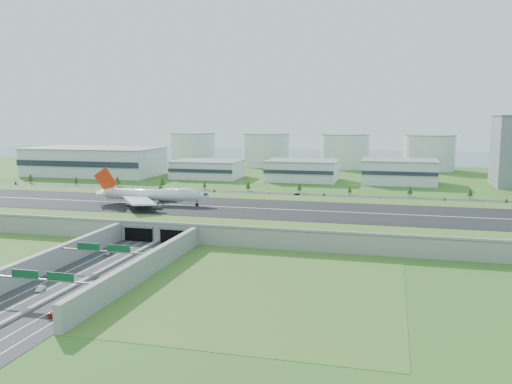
% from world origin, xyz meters
% --- Properties ---
extents(ground, '(1200.00, 1200.00, 0.00)m').
position_xyz_m(ground, '(0.00, 0.00, 0.00)').
color(ground, '#37551A').
rests_on(ground, ground).
extents(airfield_deck, '(520.00, 100.00, 9.20)m').
position_xyz_m(airfield_deck, '(0.00, -0.09, 4.12)').
color(airfield_deck, gray).
rests_on(airfield_deck, ground).
extents(underpass_road, '(38.80, 120.40, 8.00)m').
position_xyz_m(underpass_road, '(0.00, -99.42, 3.43)').
color(underpass_road, '#28282B').
rests_on(underpass_road, ground).
extents(sign_gantry_near, '(38.70, 0.70, 9.80)m').
position_xyz_m(sign_gantry_near, '(0.00, -95.04, 6.95)').
color(sign_gantry_near, gray).
rests_on(sign_gantry_near, ground).
extents(sign_gantry_far, '(38.70, 0.70, 9.80)m').
position_xyz_m(sign_gantry_far, '(0.00, -130.04, 6.95)').
color(sign_gantry_far, gray).
rests_on(sign_gantry_far, ground).
extents(north_expressway, '(560.00, 36.00, 0.12)m').
position_xyz_m(north_expressway, '(0.00, 95.00, 0.06)').
color(north_expressway, '#28282B').
rests_on(north_expressway, ground).
extents(tree_row, '(503.16, 48.56, 8.40)m').
position_xyz_m(tree_row, '(-3.47, 95.54, 4.47)').
color(tree_row, '#3D2819').
rests_on(tree_row, ground).
extents(hangar_west, '(120.00, 60.00, 25.00)m').
position_xyz_m(hangar_west, '(-170.00, 185.00, 12.50)').
color(hangar_west, silver).
rests_on(hangar_west, ground).
extents(hangar_mid_a, '(58.00, 42.00, 15.00)m').
position_xyz_m(hangar_mid_a, '(-60.00, 190.00, 7.50)').
color(hangar_mid_a, silver).
rests_on(hangar_mid_a, ground).
extents(hangar_mid_b, '(58.00, 42.00, 17.00)m').
position_xyz_m(hangar_mid_b, '(25.00, 190.00, 8.50)').
color(hangar_mid_b, silver).
rests_on(hangar_mid_b, ground).
extents(hangar_mid_c, '(58.00, 42.00, 19.00)m').
position_xyz_m(hangar_mid_c, '(105.00, 190.00, 9.50)').
color(hangar_mid_c, silver).
rests_on(hangar_mid_c, ground).
extents(fuel_tank_a, '(50.00, 50.00, 35.00)m').
position_xyz_m(fuel_tank_a, '(-120.00, 310.00, 17.50)').
color(fuel_tank_a, silver).
rests_on(fuel_tank_a, ground).
extents(fuel_tank_b, '(50.00, 50.00, 35.00)m').
position_xyz_m(fuel_tank_b, '(-35.00, 310.00, 17.50)').
color(fuel_tank_b, silver).
rests_on(fuel_tank_b, ground).
extents(fuel_tank_c, '(50.00, 50.00, 35.00)m').
position_xyz_m(fuel_tank_c, '(50.00, 310.00, 17.50)').
color(fuel_tank_c, silver).
rests_on(fuel_tank_c, ground).
extents(fuel_tank_d, '(50.00, 50.00, 35.00)m').
position_xyz_m(fuel_tank_d, '(135.00, 310.00, 17.50)').
color(fuel_tank_d, silver).
rests_on(fuel_tank_d, ground).
extents(bay_water, '(1200.00, 260.00, 0.06)m').
position_xyz_m(bay_water, '(0.00, 480.00, 0.03)').
color(bay_water, '#3C6274').
rests_on(bay_water, ground).
extents(boeing_747, '(64.69, 60.94, 20.00)m').
position_xyz_m(boeing_747, '(-23.89, -2.27, 13.69)').
color(boeing_747, silver).
rests_on(boeing_747, airfield_deck).
extents(car_0, '(2.94, 5.28, 1.70)m').
position_xyz_m(car_0, '(-9.69, -75.04, 0.97)').
color(car_0, '#B0B0B4').
rests_on(car_0, ground).
extents(car_1, '(2.65, 4.90, 1.53)m').
position_xyz_m(car_1, '(-7.97, -120.69, 0.89)').
color(car_1, silver).
rests_on(car_1, ground).
extents(car_2, '(3.85, 5.26, 1.33)m').
position_xyz_m(car_2, '(7.93, -77.09, 0.78)').
color(car_2, '#0C1940').
rests_on(car_2, ground).
extents(car_3, '(3.32, 6.08, 1.67)m').
position_xyz_m(car_3, '(9.90, -138.19, 0.96)').
color(car_3, '#A7280F').
rests_on(car_3, ground).
extents(car_4, '(4.59, 2.16, 1.52)m').
position_xyz_m(car_4, '(-124.62, 84.86, 0.88)').
color(car_4, '#55555A').
rests_on(car_4, ground).
extents(car_5, '(4.63, 2.91, 1.44)m').
position_xyz_m(car_5, '(35.49, 103.42, 0.84)').
color(car_5, black).
rests_on(car_5, ground).
extents(car_7, '(5.83, 2.90, 1.63)m').
position_xyz_m(car_7, '(-82.60, 100.85, 0.93)').
color(car_7, white).
rests_on(car_7, ground).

